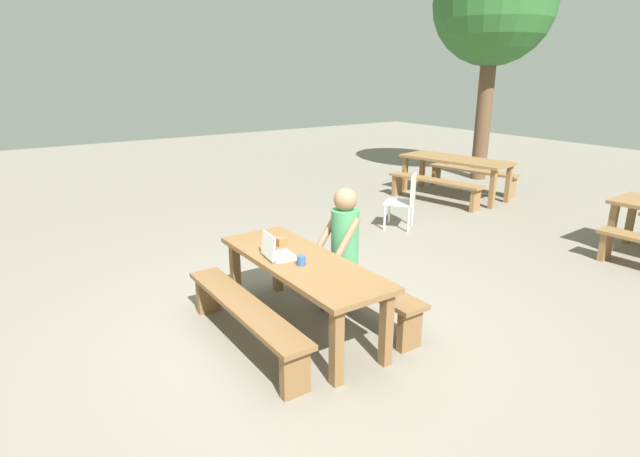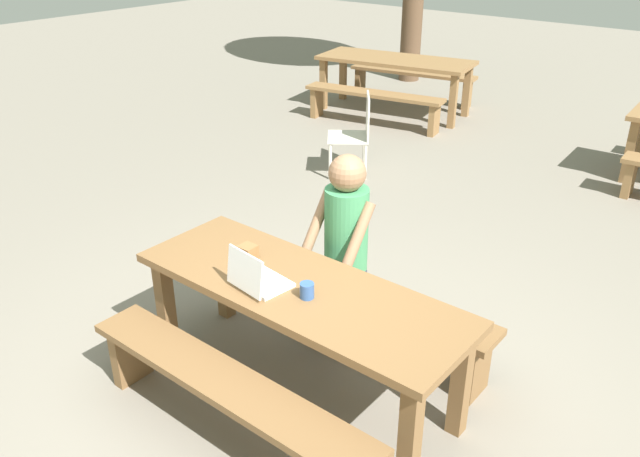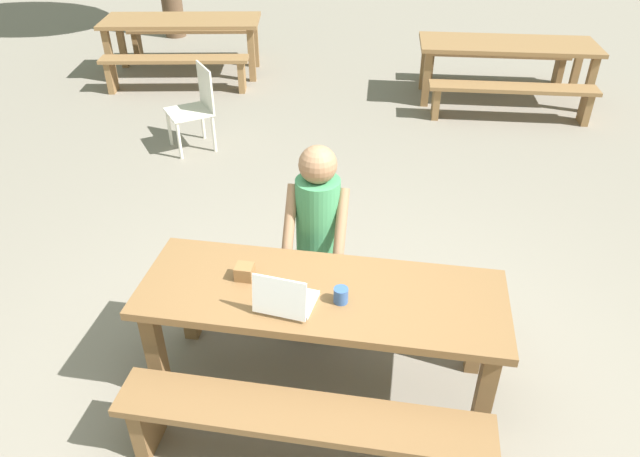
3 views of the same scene
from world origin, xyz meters
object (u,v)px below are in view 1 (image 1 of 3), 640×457
object	(u,v)px
small_pouch	(281,241)
person_seated	(342,241)
picnic_table_rear	(456,164)
tree_left	(494,5)
coffee_mug	(301,260)
laptop	(276,252)
picnic_table_front	(301,270)
plastic_chair	(405,200)

from	to	relation	value
small_pouch	person_seated	xyz separation A→B (m)	(0.33, 0.53, -0.00)
picnic_table_rear	tree_left	bearing A→B (deg)	105.33
person_seated	coffee_mug	bearing A→B (deg)	-69.54
laptop	small_pouch	distance (m)	0.35
person_seated	tree_left	bearing A→B (deg)	118.47
picnic_table_rear	picnic_table_front	bearing A→B (deg)	-72.44
laptop	coffee_mug	world-z (taller)	laptop
laptop	small_pouch	xyz separation A→B (m)	(-0.28, 0.21, -0.02)
picnic_table_front	tree_left	world-z (taller)	tree_left
small_pouch	plastic_chair	bearing A→B (deg)	114.72
picnic_table_front	laptop	distance (m)	0.30
tree_left	picnic_table_front	bearing A→B (deg)	-62.70
plastic_chair	person_seated	bearing A→B (deg)	-2.74
picnic_table_front	plastic_chair	size ratio (longest dim) A/B	2.32
person_seated	tree_left	xyz separation A→B (m)	(-3.63, 6.70, 2.97)
laptop	picnic_table_front	bearing A→B (deg)	-127.65
coffee_mug	tree_left	distance (m)	8.82
picnic_table_front	tree_left	size ratio (longest dim) A/B	0.41
coffee_mug	plastic_chair	size ratio (longest dim) A/B	0.10
picnic_table_front	plastic_chair	world-z (taller)	plastic_chair
laptop	tree_left	distance (m)	8.78
laptop	picnic_table_rear	size ratio (longest dim) A/B	0.14
person_seated	picnic_table_rear	bearing A→B (deg)	119.52
small_pouch	coffee_mug	distance (m)	0.58
picnic_table_front	tree_left	distance (m)	8.76
person_seated	small_pouch	bearing A→B (deg)	-121.84
laptop	person_seated	xyz separation A→B (m)	(0.05, 0.75, -0.02)
picnic_table_front	person_seated	distance (m)	0.61
plastic_chair	picnic_table_front	bearing A→B (deg)	-6.28
small_pouch	picnic_table_rear	size ratio (longest dim) A/B	0.04
coffee_mug	picnic_table_rear	xyz separation A→B (m)	(-2.99, 5.49, -0.11)
small_pouch	picnic_table_rear	world-z (taller)	small_pouch
person_seated	picnic_table_rear	distance (m)	5.57
laptop	plastic_chair	xyz separation A→B (m)	(-1.70, 3.29, -0.32)
coffee_mug	plastic_chair	xyz separation A→B (m)	(-1.99, 3.19, -0.31)
laptop	person_seated	bearing A→B (deg)	-86.53
small_pouch	coffee_mug	world-z (taller)	coffee_mug
tree_left	picnic_table_rear	bearing A→B (deg)	-64.37
person_seated	tree_left	size ratio (longest dim) A/B	0.26
picnic_table_rear	person_seated	bearing A→B (deg)	-70.78
small_pouch	plastic_chair	world-z (taller)	plastic_chair
picnic_table_front	coffee_mug	size ratio (longest dim) A/B	22.95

